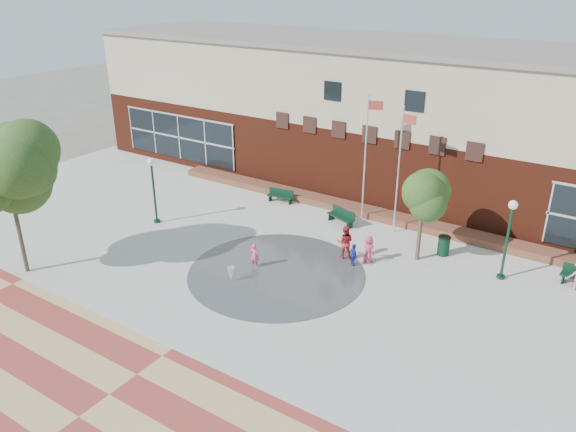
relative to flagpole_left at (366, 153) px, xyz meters
The scene contains 21 objects.
ground 11.44m from the flagpole_left, 93.77° to the right, with size 120.00×120.00×0.00m, color #666056.
plaza_concrete 7.84m from the flagpole_left, 96.03° to the right, with size 46.00×18.00×0.01m, color #A8A8A0.
paver_band 18.14m from the flagpole_left, 92.28° to the right, with size 46.00×6.00×0.01m, color #96352E.
splash_pad 8.71m from the flagpole_left, 95.24° to the right, with size 8.40×8.40×0.01m, color #383A3D.
library_building 6.88m from the flagpole_left, 95.88° to the left, with size 44.40×10.40×9.20m.
flower_bed 4.25m from the flagpole_left, 126.75° to the left, with size 26.00×1.20×0.40m, color maroon.
flagpole_left is the anchor object (origin of this frame).
flagpole_right 2.16m from the flagpole_left, ahead, with size 0.85×0.23×7.00m.
lamp_left 11.85m from the flagpole_left, 145.83° to the right, with size 0.40×0.40×3.82m.
lamp_right 8.78m from the flagpole_left, 15.47° to the right, with size 0.41×0.41×3.92m.
bench_left 6.74m from the flagpole_left, behind, with size 1.68×0.72×0.82m.
bench_mid 4.02m from the flagpole_left, 129.89° to the right, with size 1.87×1.07×0.91m.
trash_can 6.53m from the flagpole_left, 15.84° to the right, with size 0.62×0.62×1.02m.
tree_big_left 17.72m from the flagpole_left, 127.42° to the right, with size 4.48×4.48×7.16m.
tree_mid 5.13m from the flagpole_left, 31.53° to the right, with size 2.92×2.92×4.93m.
water_jet_a 10.49m from the flagpole_left, 101.96° to the right, with size 0.36×0.36×0.71m, color white.
water_jet_b 8.95m from the flagpole_left, 103.07° to the right, with size 0.19×0.19×0.42m, color white.
child_splash 8.70m from the flagpole_left, 103.82° to the right, with size 0.46×0.30×1.25m, color #E64C92.
adult_red 5.69m from the flagpole_left, 74.41° to the right, with size 0.86×0.67×1.76m, color #B22927.
adult_pink 5.96m from the flagpole_left, 60.27° to the right, with size 0.68×0.44×1.40m, color #D23D62.
child_blue 6.43m from the flagpole_left, 68.19° to the right, with size 0.69×0.29×1.17m, color #20299D.
Camera 1 is at (13.28, -16.15, 13.17)m, focal length 35.00 mm.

